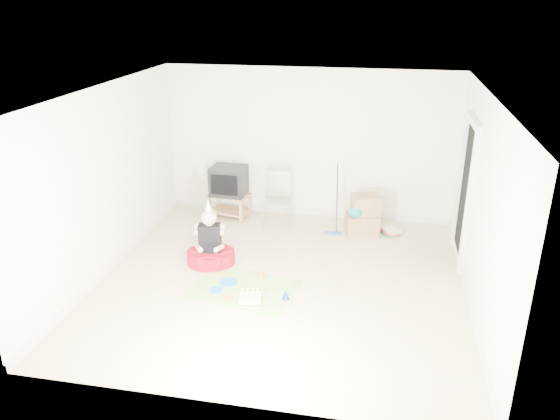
% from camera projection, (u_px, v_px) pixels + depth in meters
% --- Properties ---
extents(ground, '(5.00, 5.00, 0.00)m').
position_uv_depth(ground, '(282.00, 281.00, 7.60)').
color(ground, beige).
rests_on(ground, ground).
extents(doorway_recess, '(0.02, 0.90, 2.05)m').
position_uv_depth(doorway_recess, '(466.00, 194.00, 7.87)').
color(doorway_recess, black).
rests_on(doorway_recess, ground).
extents(tv_stand, '(0.75, 0.55, 0.43)m').
position_uv_depth(tv_stand, '(230.00, 203.00, 9.66)').
color(tv_stand, '#A17348').
rests_on(tv_stand, ground).
extents(crt_tv, '(0.61, 0.52, 0.51)m').
position_uv_depth(crt_tv, '(229.00, 181.00, 9.51)').
color(crt_tv, black).
rests_on(crt_tv, tv_stand).
extents(folding_chair, '(0.45, 0.43, 0.98)m').
position_uv_depth(folding_chair, '(276.00, 201.00, 9.14)').
color(folding_chair, '#9A9BA0').
rests_on(folding_chair, ground).
extents(cardboard_boxes, '(0.61, 0.54, 0.66)m').
position_uv_depth(cardboard_boxes, '(363.00, 216.00, 8.97)').
color(cardboard_boxes, '#A1784E').
rests_on(cardboard_boxes, ground).
extents(floor_mop, '(0.29, 0.37, 1.11)m').
position_uv_depth(floor_mop, '(334.00, 220.00, 8.96)').
color(floor_mop, blue).
rests_on(floor_mop, ground).
extents(book_pile, '(0.33, 0.36, 0.10)m').
position_uv_depth(book_pile, '(390.00, 232.00, 9.03)').
color(book_pile, '#277741').
rests_on(book_pile, ground).
extents(seated_woman, '(0.83, 0.83, 1.02)m').
position_uv_depth(seated_woman, '(211.00, 250.00, 8.01)').
color(seated_woman, '#A00E1B').
rests_on(seated_woman, ground).
extents(party_mat, '(1.53, 1.23, 0.01)m').
position_uv_depth(party_mat, '(245.00, 289.00, 7.39)').
color(party_mat, '#FF359A').
rests_on(party_mat, ground).
extents(birthday_cake, '(0.33, 0.28, 0.14)m').
position_uv_depth(birthday_cake, '(250.00, 299.00, 7.08)').
color(birthday_cake, silver).
rests_on(birthday_cake, party_mat).
extents(blue_plate_near, '(0.35, 0.35, 0.01)m').
position_uv_depth(blue_plate_near, '(228.00, 282.00, 7.53)').
color(blue_plate_near, blue).
rests_on(blue_plate_near, party_mat).
extents(blue_plate_far, '(0.22, 0.22, 0.01)m').
position_uv_depth(blue_plate_far, '(216.00, 290.00, 7.35)').
color(blue_plate_far, blue).
rests_on(blue_plate_far, party_mat).
extents(orange_cup_near, '(0.07, 0.07, 0.07)m').
position_uv_depth(orange_cup_near, '(262.00, 276.00, 7.65)').
color(orange_cup_near, orange).
rests_on(orange_cup_near, party_mat).
extents(orange_cup_far, '(0.07, 0.07, 0.07)m').
position_uv_depth(orange_cup_far, '(226.00, 298.00, 7.09)').
color(orange_cup_far, orange).
rests_on(orange_cup_far, party_mat).
extents(blue_party_hat, '(0.14, 0.14, 0.14)m').
position_uv_depth(blue_party_hat, '(286.00, 294.00, 7.11)').
color(blue_party_hat, '#1735A4').
rests_on(blue_party_hat, party_mat).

